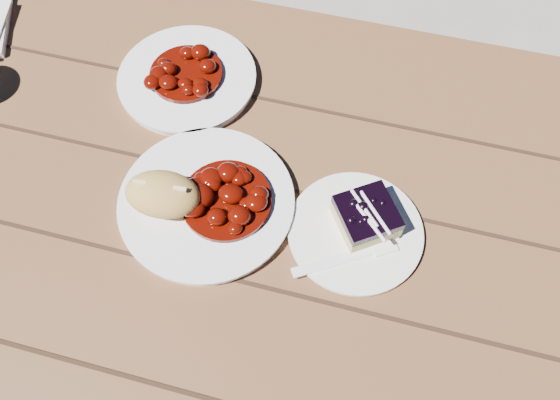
% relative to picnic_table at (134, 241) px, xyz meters
% --- Properties ---
extents(ground, '(60.00, 60.00, 0.00)m').
position_rel_picnic_table_xyz_m(ground, '(0.00, 0.00, -0.59)').
color(ground, gray).
rests_on(ground, ground).
extents(picnic_table, '(2.00, 1.55, 0.75)m').
position_rel_picnic_table_xyz_m(picnic_table, '(0.00, 0.00, 0.00)').
color(picnic_table, brown).
rests_on(picnic_table, ground).
extents(main_plate, '(0.26, 0.26, 0.02)m').
position_rel_picnic_table_xyz_m(main_plate, '(0.15, 0.02, 0.17)').
color(main_plate, white).
rests_on(main_plate, picnic_table).
extents(goulash_stew, '(0.13, 0.13, 0.04)m').
position_rel_picnic_table_xyz_m(goulash_stew, '(0.18, 0.03, 0.20)').
color(goulash_stew, '#510A02').
rests_on(goulash_stew, main_plate).
extents(bread_roll, '(0.12, 0.08, 0.06)m').
position_rel_picnic_table_xyz_m(bread_roll, '(0.09, 0.00, 0.21)').
color(bread_roll, tan).
rests_on(bread_roll, main_plate).
extents(dessert_plate, '(0.19, 0.19, 0.01)m').
position_rel_picnic_table_xyz_m(dessert_plate, '(0.37, 0.03, 0.17)').
color(dessert_plate, white).
rests_on(dessert_plate, picnic_table).
extents(blueberry_cake, '(0.11, 0.11, 0.05)m').
position_rel_picnic_table_xyz_m(blueberry_cake, '(0.38, 0.05, 0.19)').
color(blueberry_cake, '#D3BD73').
rests_on(blueberry_cake, dessert_plate).
extents(fork_dessert, '(0.15, 0.11, 0.00)m').
position_rel_picnic_table_xyz_m(fork_dessert, '(0.35, -0.02, 0.17)').
color(fork_dessert, white).
rests_on(fork_dessert, dessert_plate).
extents(second_plate, '(0.23, 0.23, 0.02)m').
position_rel_picnic_table_xyz_m(second_plate, '(0.04, 0.24, 0.17)').
color(second_plate, white).
rests_on(second_plate, picnic_table).
extents(second_stew, '(0.12, 0.12, 0.04)m').
position_rel_picnic_table_xyz_m(second_stew, '(0.04, 0.24, 0.20)').
color(second_stew, '#510A02').
rests_on(second_stew, second_plate).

